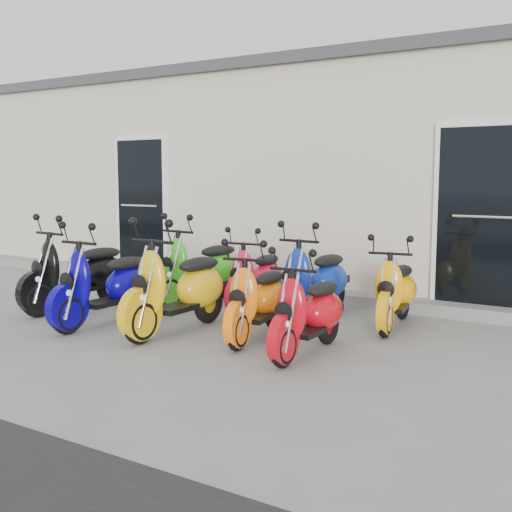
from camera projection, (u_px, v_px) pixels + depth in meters
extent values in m
plane|color=gray|center=(227.00, 329.00, 7.05)|extent=(80.00, 80.00, 0.00)
cube|color=beige|center=(397.00, 180.00, 11.21)|extent=(14.00, 6.00, 3.20)
cube|color=#3F3F42|center=(399.00, 82.00, 11.00)|extent=(14.20, 6.20, 0.16)
cube|color=gray|center=(312.00, 294.00, 8.73)|extent=(14.00, 0.40, 0.15)
cube|color=black|center=(141.00, 202.00, 10.41)|extent=(1.07, 0.08, 2.22)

